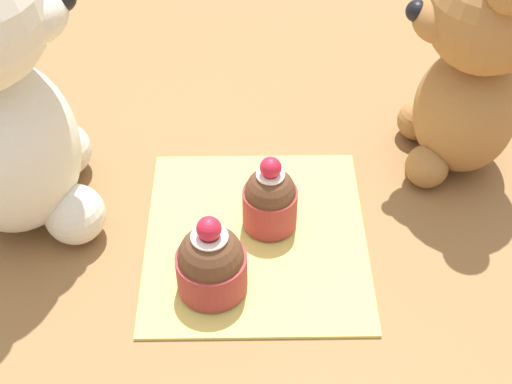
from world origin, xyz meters
name	(u,v)px	position (x,y,z in m)	size (l,w,h in m)	color
ground_plane	(256,238)	(0.00, 0.00, 0.00)	(4.00, 4.00, 0.00)	olive
knitted_placemat	(256,236)	(0.00, 0.00, 0.00)	(0.21, 0.19, 0.01)	#E0D166
teddy_bear_tan	(473,63)	(0.10, -0.19, 0.11)	(0.11, 0.12, 0.22)	#A3703D
cupcake_near_cream_bear	(211,262)	(-0.06, 0.04, 0.03)	(0.06, 0.06, 0.08)	#993333
cupcake_near_tan_bear	(270,198)	(0.01, -0.01, 0.03)	(0.05, 0.05, 0.07)	#993333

